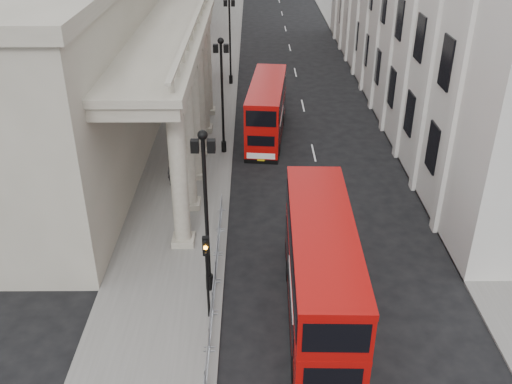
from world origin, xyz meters
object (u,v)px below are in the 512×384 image
bus_near (321,270)px  lamp_post_south (206,203)px  pedestrian_b (182,146)px  traffic_light (207,263)px  pedestrian_a (172,174)px  lamp_post_mid (222,89)px  lamp_post_north (230,34)px  pedestrian_c (204,122)px  bus_far (267,109)px

bus_near → lamp_post_south: bearing=161.6°
pedestrian_b → traffic_light: bearing=93.7°
traffic_light → bus_near: size_ratio=0.38×
bus_near → pedestrian_a: bearing=124.3°
lamp_post_mid → pedestrian_a: 7.24m
lamp_post_mid → lamp_post_north: bearing=90.0°
lamp_post_mid → traffic_light: bearing=-89.7°
lamp_post_south → pedestrian_b: lamp_post_south is taller
traffic_light → pedestrian_b: bearing=100.1°
lamp_post_north → pedestrian_b: size_ratio=5.40×
pedestrian_a → pedestrian_c: size_ratio=1.06×
lamp_post_south → bus_far: lamp_post_south is taller
lamp_post_mid → bus_near: (5.09, -17.83, -2.37)m
pedestrian_c → lamp_post_north: bearing=95.7°
lamp_post_mid → pedestrian_a: (-3.11, -5.19, -3.98)m
pedestrian_c → bus_far: bearing=4.5°
bus_near → bus_far: (-1.89, 20.92, -0.28)m
lamp_post_mid → lamp_post_north: size_ratio=1.00×
lamp_post_south → lamp_post_mid: 16.00m
pedestrian_c → traffic_light: bearing=-71.6°
lamp_post_mid → lamp_post_north: (0.00, 16.00, 0.00)m
bus_far → lamp_post_north: bearing=109.8°
pedestrian_a → pedestrian_b: bearing=91.0°
lamp_post_south → traffic_light: lamp_post_south is taller
traffic_light → pedestrian_c: 22.10m
lamp_post_south → bus_far: size_ratio=0.81×
lamp_post_north → pedestrian_a: size_ratio=5.11×
lamp_post_north → pedestrian_a: (-3.11, -21.19, -3.98)m
traffic_light → bus_near: bearing=2.2°
lamp_post_south → lamp_post_mid: size_ratio=1.00×
lamp_post_south → pedestrian_c: lamp_post_south is taller
traffic_light → pedestrian_c: (-1.80, 21.91, -2.22)m
lamp_post_north → bus_near: lamp_post_north is taller
traffic_light → pedestrian_a: bearing=104.0°
pedestrian_b → pedestrian_c: 4.84m
lamp_post_south → bus_near: lamp_post_south is taller
lamp_post_south → pedestrian_b: (-2.98, 15.22, -4.02)m
lamp_post_south → bus_near: bearing=-19.7°
pedestrian_a → traffic_light: bearing=-73.3°
lamp_post_south → pedestrian_c: 20.37m
lamp_post_north → pedestrian_c: bearing=-98.0°
lamp_post_south → lamp_post_north: size_ratio=1.00×
lamp_post_north → traffic_light: (0.10, -34.02, -1.80)m
lamp_post_south → lamp_post_north: 32.00m
lamp_post_south → bus_far: (3.20, 19.10, -2.65)m
lamp_post_mid → bus_far: lamp_post_mid is taller
traffic_light → lamp_post_north: bearing=90.2°
lamp_post_mid → bus_near: lamp_post_mid is taller
pedestrian_a → lamp_post_north: bearing=84.3°
lamp_post_north → pedestrian_b: 17.51m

